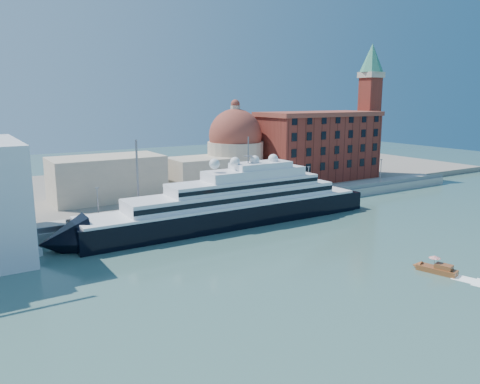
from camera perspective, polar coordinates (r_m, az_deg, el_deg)
ground at (r=95.16m, az=6.46°, el=-6.96°), size 400.00×400.00×0.00m
quay at (r=122.19m, az=-3.48°, el=-2.16°), size 180.00×10.00×2.50m
land at (r=158.71m, az=-10.58°, el=0.73°), size 260.00×72.00×2.00m
quay_fence at (r=117.93m, az=-2.44°, el=-1.73°), size 180.00×0.10×1.20m
superyacht at (r=110.44m, az=-2.40°, el=-2.04°), size 81.50×11.30×24.36m
service_barge at (r=97.49m, az=-26.85°, el=-7.18°), size 14.06×8.62×3.00m
water_taxi at (r=89.15m, az=23.00°, el=-8.61°), size 3.95×6.95×3.14m
warehouse at (r=164.44m, az=9.55°, el=5.64°), size 43.00×19.00×23.25m
campanile at (r=180.47m, az=15.53°, el=10.65°), size 8.40×8.40×47.00m
church at (r=144.05m, az=-5.81°, el=3.78°), size 66.00×18.00×25.50m
lamp_posts at (r=113.49m, az=-8.73°, el=1.11°), size 120.80×2.40×18.00m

